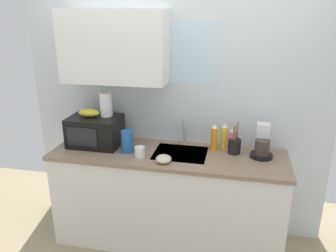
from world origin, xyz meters
TOP-DOWN VIEW (x-y plane):
  - kitchen_wall_assembly at (-0.10, 0.31)m, footprint 2.83×0.42m
  - counter_unit at (0.00, 0.00)m, footprint 2.06×0.63m
  - sink_faucet at (0.11, 0.24)m, footprint 0.03×0.03m
  - microwave at (-0.70, 0.05)m, footprint 0.46×0.35m
  - banana_bunch at (-0.75, 0.05)m, footprint 0.20×0.11m
  - paper_towel_roll at (-0.60, 0.10)m, footprint 0.11×0.11m
  - coffee_maker at (0.80, 0.11)m, footprint 0.19×0.21m
  - dish_soap_bottle_orange at (0.39, 0.15)m, footprint 0.06×0.06m
  - dish_soap_bottle_yellow at (0.47, 0.22)m, footprint 0.06×0.06m
  - dish_soap_bottle_pink at (0.55, 0.15)m, footprint 0.07×0.07m
  - cereal_canister at (-0.36, -0.05)m, footprint 0.10×0.10m
  - mug_white at (-0.21, -0.14)m, footprint 0.08×0.08m
  - utensil_crock at (0.57, 0.12)m, footprint 0.11×0.11m
  - small_bowl at (0.01, -0.20)m, footprint 0.13×0.13m

SIDE VIEW (x-z plane):
  - counter_unit at x=0.00m, z-range 0.01..0.91m
  - small_bowl at x=0.01m, z-range 0.90..0.96m
  - mug_white at x=-0.21m, z-range 0.90..0.99m
  - utensil_crock at x=0.57m, z-range 0.82..1.12m
  - cereal_canister at x=-0.36m, z-range 0.90..1.10m
  - coffee_maker at x=0.80m, z-range 0.86..1.14m
  - dish_soap_bottle_pink at x=0.55m, z-range 0.89..1.12m
  - dish_soap_bottle_yellow at x=0.47m, z-range 0.89..1.13m
  - dish_soap_bottle_orange at x=0.39m, z-range 0.89..1.14m
  - sink_faucet at x=0.11m, z-range 0.90..1.14m
  - microwave at x=-0.70m, z-range 0.90..1.17m
  - banana_bunch at x=-0.75m, z-range 1.17..1.24m
  - paper_towel_roll at x=-0.60m, z-range 1.17..1.39m
  - kitchen_wall_assembly at x=-0.10m, z-range 0.11..2.61m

